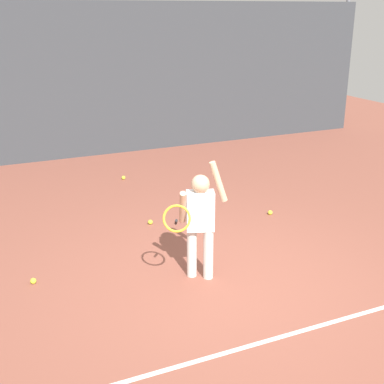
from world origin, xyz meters
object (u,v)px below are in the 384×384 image
at_px(tennis_ball_0, 33,281).
at_px(tennis_ball_5, 270,213).
at_px(tennis_ball_4, 150,222).
at_px(tennis_player, 199,218).
at_px(tennis_ball_1, 124,178).

distance_m(tennis_ball_0, tennis_ball_5, 3.54).
bearing_deg(tennis_ball_5, tennis_ball_4, 167.75).
distance_m(tennis_player, tennis_ball_5, 2.27).
height_order(tennis_ball_0, tennis_ball_5, same).
distance_m(tennis_player, tennis_ball_4, 1.80).
distance_m(tennis_player, tennis_ball_0, 1.96).
bearing_deg(tennis_player, tennis_ball_4, 109.63).
height_order(tennis_ball_1, tennis_ball_5, same).
bearing_deg(tennis_ball_1, tennis_ball_4, -96.66).
relative_size(tennis_ball_1, tennis_ball_5, 1.00).
height_order(tennis_ball_4, tennis_ball_5, same).
xyz_separation_m(tennis_ball_0, tennis_ball_4, (1.74, 1.05, 0.00)).
xyz_separation_m(tennis_player, tennis_ball_5, (1.74, 1.28, -0.69)).
xyz_separation_m(tennis_player, tennis_ball_1, (0.26, 3.77, -0.69)).
height_order(tennis_player, tennis_ball_5, tennis_player).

